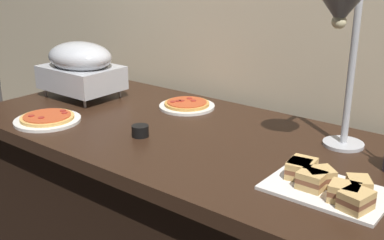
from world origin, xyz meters
name	(u,v)px	position (x,y,z in m)	size (l,w,h in m)	color
back_wall	(269,3)	(0.00, 0.50, 1.20)	(4.40, 0.04, 2.40)	#C6B593
buffet_table	(196,222)	(0.00, 0.00, 0.39)	(1.90, 0.84, 0.76)	black
chafing_dish	(81,67)	(-0.72, 0.06, 0.90)	(0.35, 0.26, 0.26)	#B7BABF
heat_lamp	(342,27)	(0.47, 0.10, 1.18)	(0.15, 0.30, 0.54)	#B7BABF
pizza_plate_front	(187,105)	(-0.23, 0.23, 0.77)	(0.24, 0.24, 0.03)	white
pizza_plate_center	(47,119)	(-0.55, -0.26, 0.77)	(0.26, 0.26, 0.03)	white
sandwich_platter	(326,184)	(0.57, -0.14, 0.79)	(0.33, 0.22, 0.06)	white
sauce_cup_near	(140,130)	(-0.14, -0.15, 0.78)	(0.06, 0.06, 0.04)	black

